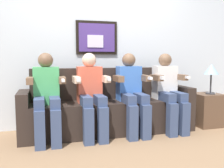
% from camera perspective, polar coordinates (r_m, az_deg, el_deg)
% --- Properties ---
extents(ground_plane, '(6.23, 6.23, 0.00)m').
position_cam_1_polar(ground_plane, '(3.27, 0.74, -12.57)').
color(ground_plane, '#8C6B4C').
extents(back_wall_assembly, '(4.80, 0.10, 2.60)m').
position_cam_1_polar(back_wall_assembly, '(3.84, -2.57, 9.88)').
color(back_wall_assembly, silver).
rests_on(back_wall_assembly, ground_plane).
extents(couch, '(2.40, 0.58, 0.90)m').
position_cam_1_polar(couch, '(3.49, -0.80, -6.05)').
color(couch, '#2D231E').
rests_on(couch, ground_plane).
extents(person_leftmost, '(0.46, 0.56, 1.11)m').
position_cam_1_polar(person_leftmost, '(3.16, -14.94, -2.13)').
color(person_leftmost, '#4CB266').
rests_on(person_leftmost, ground_plane).
extents(person_left_center, '(0.46, 0.56, 1.11)m').
position_cam_1_polar(person_left_center, '(3.21, -4.87, -1.80)').
color(person_left_center, '#D8593F').
rests_on(person_left_center, ground_plane).
extents(person_right_center, '(0.46, 0.56, 1.11)m').
position_cam_1_polar(person_right_center, '(3.37, 4.58, -1.45)').
color(person_right_center, '#3F72CC').
rests_on(person_right_center, ground_plane).
extents(person_rightmost, '(0.46, 0.56, 1.11)m').
position_cam_1_polar(person_rightmost, '(3.60, 12.99, -1.09)').
color(person_rightmost, white).
rests_on(person_rightmost, ground_plane).
extents(side_table_right, '(0.40, 0.40, 0.50)m').
position_cam_1_polar(side_table_right, '(4.09, 21.17, -5.56)').
color(side_table_right, brown).
rests_on(side_table_right, ground_plane).
extents(table_lamp, '(0.22, 0.22, 0.46)m').
position_cam_1_polar(table_lamp, '(3.98, 22.07, 2.94)').
color(table_lamp, '#333338').
rests_on(table_lamp, side_table_right).
extents(spare_remote_on_table, '(0.04, 0.13, 0.02)m').
position_cam_1_polar(spare_remote_on_table, '(4.08, 22.19, -1.92)').
color(spare_remote_on_table, white).
rests_on(spare_remote_on_table, side_table_right).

